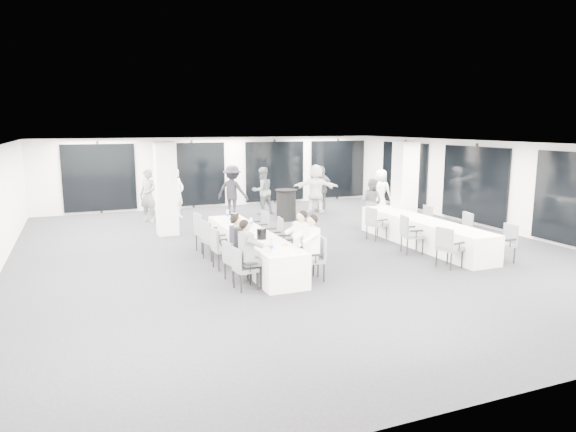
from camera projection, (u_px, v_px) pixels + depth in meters
name	position (u px, v px, depth m)	size (l,w,h in m)	color
room	(306.00, 192.00, 14.88)	(14.04, 16.04, 2.84)	#222227
column_left	(166.00, 189.00, 15.41)	(0.60, 0.60, 2.80)	silver
column_right	(404.00, 186.00, 16.01)	(0.60, 0.60, 2.80)	silver
banquet_table_main	(251.00, 247.00, 12.42)	(0.90, 5.00, 0.75)	silver
banquet_table_side	(422.00, 233.00, 14.11)	(0.90, 5.00, 0.75)	silver
cocktail_table	(286.00, 205.00, 17.89)	(0.78, 0.78, 1.08)	black
chair_main_left_near	(242.00, 266.00, 10.34)	(0.49, 0.53, 0.87)	#52545A
chair_main_left_second	(233.00, 258.00, 10.94)	(0.51, 0.54, 0.86)	#52545A
chair_main_left_mid	(220.00, 246.00, 11.85)	(0.51, 0.56, 0.95)	#52545A
chair_main_left_fourth	(211.00, 238.00, 12.64)	(0.60, 0.62, 0.98)	#52545A
chair_main_left_far	(203.00, 230.00, 13.39)	(0.58, 0.63, 1.03)	#52545A
chair_main_right_near	(316.00, 256.00, 10.97)	(0.54, 0.58, 0.95)	#52545A
chair_main_right_second	(306.00, 248.00, 11.46)	(0.62, 0.65, 1.03)	#52545A
chair_main_right_mid	(289.00, 241.00, 12.36)	(0.57, 0.60, 0.95)	#52545A
chair_main_right_fourth	(275.00, 233.00, 13.21)	(0.54, 0.58, 0.94)	#52545A
chair_main_right_far	(261.00, 226.00, 14.24)	(0.51, 0.56, 0.94)	#52545A
chair_side_left_near	(448.00, 245.00, 11.89)	(0.59, 0.61, 0.97)	#52545A
chair_side_left_mid	(409.00, 232.00, 13.26)	(0.60, 0.63, 0.99)	#52545A
chair_side_left_far	(375.00, 222.00, 14.80)	(0.54, 0.58, 0.95)	#52545A
chair_side_right_near	(506.00, 241.00, 12.43)	(0.50, 0.55, 0.93)	#52545A
chair_side_right_mid	(463.00, 228.00, 13.82)	(0.58, 0.61, 0.97)	#52545A
chair_side_right_far	(424.00, 219.00, 15.36)	(0.49, 0.54, 0.91)	#52545A
seated_guest_a	(249.00, 250.00, 10.35)	(0.50, 0.38, 1.44)	slate
seated_guest_b	(240.00, 243.00, 10.96)	(0.50, 0.38, 1.44)	black
seated_guest_c	(309.00, 244.00, 10.87)	(0.50, 0.38, 1.44)	white
seated_guest_d	(299.00, 239.00, 11.37)	(0.50, 0.38, 1.44)	white
standing_guest_a	(177.00, 190.00, 18.15)	(0.74, 0.60, 2.03)	white
standing_guest_b	(262.00, 188.00, 19.07)	(0.95, 0.58, 1.98)	slate
standing_guest_c	(232.00, 188.00, 18.59)	(1.36, 0.69, 2.11)	black
standing_guest_d	(322.00, 186.00, 19.71)	(1.16, 0.65, 1.98)	slate
standing_guest_e	(381.00, 189.00, 19.08)	(0.91, 0.56, 1.89)	white
standing_guest_f	(316.00, 185.00, 19.48)	(1.90, 0.73, 2.07)	white
standing_guest_g	(148.00, 192.00, 17.52)	(0.75, 0.61, 2.06)	slate
standing_guest_h	(372.00, 199.00, 17.00)	(0.85, 0.52, 1.77)	slate
ice_bucket_near	(262.00, 234.00, 11.59)	(0.22, 0.22, 0.25)	black
ice_bucket_far	(235.00, 218.00, 13.51)	(0.22, 0.22, 0.25)	black
water_bottle_a	(272.00, 246.00, 10.45)	(0.08, 0.08, 0.24)	silver
water_bottle_b	(251.00, 222.00, 12.99)	(0.07, 0.07, 0.23)	silver
water_bottle_c	(228.00, 214.00, 14.18)	(0.08, 0.08, 0.24)	silver
plate_a	(268.00, 246.00, 10.87)	(0.20, 0.20, 0.03)	white
plate_b	(285.00, 245.00, 10.98)	(0.21, 0.21, 0.03)	white
plate_c	(262.00, 236.00, 11.83)	(0.20, 0.20, 0.03)	white
wine_glass	(299.00, 246.00, 10.33)	(0.08, 0.08, 0.20)	silver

